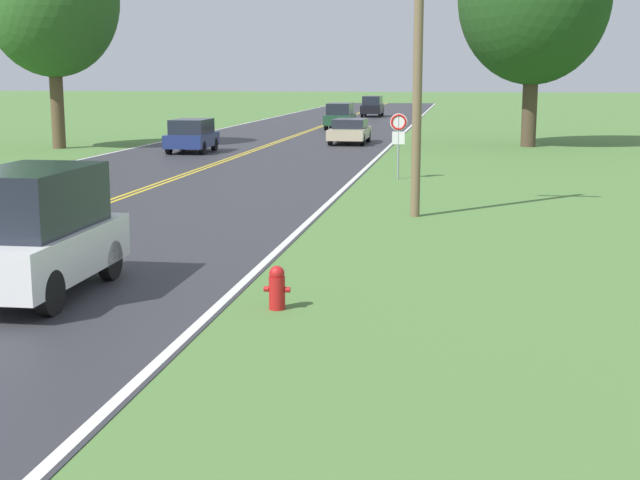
% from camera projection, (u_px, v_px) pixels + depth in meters
% --- Properties ---
extents(fire_hydrant, '(0.41, 0.25, 0.69)m').
position_uv_depth(fire_hydrant, '(277.00, 287.00, 13.82)').
color(fire_hydrant, red).
rests_on(fire_hydrant, ground).
extents(traffic_sign, '(0.60, 0.10, 2.29)m').
position_uv_depth(traffic_sign, '(399.00, 130.00, 31.02)').
color(traffic_sign, gray).
rests_on(traffic_sign, ground).
extents(utility_pole_midground, '(1.80, 0.24, 7.54)m').
position_uv_depth(utility_pole_midground, '(418.00, 62.00, 22.30)').
color(utility_pole_midground, brown).
rests_on(utility_pole_midground, ground).
extents(tree_mid_treeline, '(6.50, 6.50, 10.97)m').
position_uv_depth(tree_mid_treeline, '(52.00, 0.00, 43.15)').
color(tree_mid_treeline, brown).
rests_on(tree_mid_treeline, ground).
extents(car_white_van_approaching, '(1.87, 3.97, 2.11)m').
position_uv_depth(car_white_van_approaching, '(33.00, 231.00, 14.60)').
color(car_white_van_approaching, black).
rests_on(car_white_van_approaching, ground).
extents(car_dark_blue_hatchback_mid_near, '(1.87, 3.51, 1.57)m').
position_uv_depth(car_dark_blue_hatchback_mid_near, '(192.00, 135.00, 41.89)').
color(car_dark_blue_hatchback_mid_near, black).
rests_on(car_dark_blue_hatchback_mid_near, ground).
extents(car_champagne_sedan_mid_far, '(1.90, 4.51, 1.31)m').
position_uv_depth(car_champagne_sedan_mid_far, '(350.00, 131.00, 47.45)').
color(car_champagne_sedan_mid_far, black).
rests_on(car_champagne_sedan_mid_far, ground).
extents(car_dark_green_suv_receding, '(1.76, 3.97, 1.76)m').
position_uv_depth(car_dark_green_suv_receding, '(340.00, 116.00, 59.78)').
color(car_dark_green_suv_receding, black).
rests_on(car_dark_green_suv_receding, ground).
extents(car_black_van_distant, '(1.75, 4.31, 1.80)m').
position_uv_depth(car_black_van_distant, '(372.00, 106.00, 78.26)').
color(car_black_van_distant, black).
rests_on(car_black_van_distant, ground).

